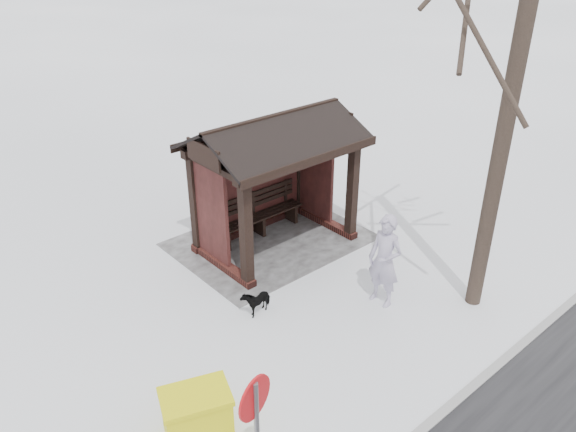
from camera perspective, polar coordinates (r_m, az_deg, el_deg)
The scene contains 8 objects.
ground at distance 12.93m, azimuth -1.21°, elevation -2.87°, with size 120.00×120.00×0.00m, color white.
kerb at distance 10.15m, azimuth 19.87°, elevation -14.67°, with size 120.00×0.15×0.06m, color gray.
trampled_patch at distance 13.06m, azimuth -1.78°, elevation -2.50°, with size 4.20×3.20×0.02m, color gray.
bus_shelter at distance 12.09m, azimuth -1.80°, elevation 6.29°, with size 3.60×2.40×3.09m.
pedestrian at distance 10.72m, azimuth 9.80°, elevation -4.50°, with size 0.68×0.45×1.87m, color #ADA4C1.
dog at distance 10.70m, azimuth -3.24°, elevation -8.51°, with size 0.28×0.62×0.52m, color black.
grit_bin at distance 8.56m, azimuth -9.24°, elevation -19.19°, with size 1.15×0.96×0.75m.
road_sign at distance 6.76m, azimuth -3.31°, elevation -19.88°, with size 0.55×0.19×2.19m.
Camera 1 is at (7.10, 8.57, 6.58)m, focal length 35.00 mm.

